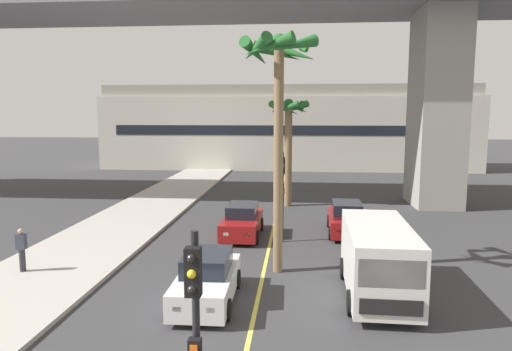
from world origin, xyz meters
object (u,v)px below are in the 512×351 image
object	(u,v)px
traffic_light_median_far	(282,185)
palm_tree_near_median	(289,126)
car_queue_third	(242,222)
delivery_van	(378,258)
traffic_light_median_near	(195,325)
palm_tree_mid_median	(278,82)
car_queue_second	(347,219)
pedestrian_far_along	(22,249)
car_queue_front	(207,280)

from	to	relation	value
traffic_light_median_far	palm_tree_near_median	size ratio (longest dim) A/B	0.61
car_queue_third	delivery_van	distance (m)	8.89
car_queue_third	traffic_light_median_near	world-z (taller)	traffic_light_median_near
traffic_light_median_far	palm_tree_mid_median	bearing A→B (deg)	-90.45
car_queue_second	traffic_light_median_far	size ratio (longest dim) A/B	0.99
palm_tree_near_median	palm_tree_mid_median	xyz separation A→B (m)	(-0.11, -12.71, 1.94)
car_queue_second	delivery_van	bearing A→B (deg)	-88.71
traffic_light_median_near	palm_tree_mid_median	distance (m)	11.30
traffic_light_median_near	car_queue_third	bearing A→B (deg)	94.18
traffic_light_median_near	palm_tree_mid_median	size ratio (longest dim) A/B	0.48
palm_tree_mid_median	pedestrian_far_along	world-z (taller)	palm_tree_mid_median
traffic_light_median_far	palm_tree_mid_median	size ratio (longest dim) A/B	0.48
car_queue_second	traffic_light_median_far	distance (m)	4.17
car_queue_second	palm_tree_mid_median	distance (m)	9.28
car_queue_front	palm_tree_near_median	xyz separation A→B (m)	(2.21, 15.77, 4.43)
traffic_light_median_far	pedestrian_far_along	xyz separation A→B (m)	(-9.41, -5.34, -1.72)
traffic_light_median_near	palm_tree_near_median	bearing A→B (deg)	87.69
car_queue_second	pedestrian_far_along	world-z (taller)	pedestrian_far_along
car_queue_front	car_queue_third	xyz separation A→B (m)	(0.16, 8.04, 0.00)
car_queue_third	car_queue_front	bearing A→B (deg)	-91.13
palm_tree_mid_median	car_queue_second	bearing A→B (deg)	61.91
car_queue_front	car_queue_third	distance (m)	8.04
car_queue_front	car_queue_second	world-z (taller)	same
palm_tree_near_median	traffic_light_median_near	bearing A→B (deg)	-92.31
traffic_light_median_far	traffic_light_median_near	bearing A→B (deg)	-93.37
car_queue_third	delivery_van	world-z (taller)	delivery_van
car_queue_second	palm_tree_near_median	bearing A→B (deg)	114.45
car_queue_third	traffic_light_median_far	bearing A→B (deg)	-24.10
car_queue_third	palm_tree_mid_median	world-z (taller)	palm_tree_mid_median
pedestrian_far_along	car_queue_third	bearing A→B (deg)	39.92
palm_tree_mid_median	pedestrian_far_along	size ratio (longest dim) A/B	5.42
car_queue_second	palm_tree_near_median	world-z (taller)	palm_tree_near_median
car_queue_second	delivery_van	distance (m)	8.12
delivery_van	traffic_light_median_far	distance (m)	7.21
car_queue_front	car_queue_second	size ratio (longest dim) A/B	0.99
traffic_light_median_near	car_queue_second	bearing A→B (deg)	76.25
palm_tree_mid_median	palm_tree_near_median	bearing A→B (deg)	89.51
palm_tree_near_median	palm_tree_mid_median	size ratio (longest dim) A/B	0.78
delivery_van	pedestrian_far_along	distance (m)	12.78
traffic_light_median_far	pedestrian_far_along	distance (m)	10.96
delivery_van	car_queue_third	bearing A→B (deg)	126.70
delivery_van	traffic_light_median_far	size ratio (longest dim) A/B	1.26
car_queue_second	traffic_light_median_near	bearing A→B (deg)	-103.75
palm_tree_near_median	pedestrian_far_along	distance (m)	17.38
delivery_van	traffic_light_median_near	world-z (taller)	traffic_light_median_near
delivery_van	palm_tree_near_median	size ratio (longest dim) A/B	0.77
delivery_van	traffic_light_median_far	bearing A→B (deg)	118.11
traffic_light_median_near	pedestrian_far_along	distance (m)	12.64
car_queue_third	palm_tree_near_median	world-z (taller)	palm_tree_near_median
car_queue_front	traffic_light_median_far	size ratio (longest dim) A/B	0.98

